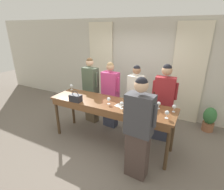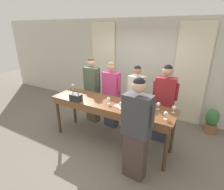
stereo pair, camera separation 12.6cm
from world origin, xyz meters
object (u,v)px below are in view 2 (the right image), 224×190
(tasting_bar, at_px, (110,108))
(wine_glass_center_mid, at_px, (142,98))
(wine_glass_center_left, at_px, (126,99))
(wine_glass_back_left, at_px, (149,110))
(wine_glass_front_left, at_px, (166,114))
(wine_glass_front_mid, at_px, (174,108))
(wine_glass_front_right, at_px, (73,86))
(wine_glass_back_mid, at_px, (108,99))
(guest_olive_jacket, at_px, (92,90))
(guest_striped_shirt, at_px, (164,103))
(potted_plant, at_px, (212,121))
(wine_bottle, at_px, (153,101))
(guest_pink_top, at_px, (111,95))
(host_pouring, at_px, (136,130))
(handbag, at_px, (76,97))
(wine_glass_center_right, at_px, (158,104))
(guest_cream_sweater, at_px, (136,100))

(tasting_bar, relative_size, wine_glass_center_mid, 18.75)
(wine_glass_center_left, distance_m, wine_glass_back_left, 0.66)
(wine_glass_front_left, relative_size, wine_glass_center_left, 1.00)
(tasting_bar, relative_size, wine_glass_center_left, 18.75)
(wine_glass_front_mid, xyz_separation_m, wine_glass_front_right, (-2.58, 0.11, -0.00))
(wine_glass_back_left, relative_size, wine_glass_back_mid, 1.00)
(wine_glass_center_mid, distance_m, guest_olive_jacket, 1.59)
(guest_striped_shirt, xyz_separation_m, potted_plant, (1.03, 0.95, -0.62))
(wine_bottle, relative_size, guest_pink_top, 0.18)
(wine_glass_front_right, distance_m, guest_olive_jacket, 0.54)
(tasting_bar, xyz_separation_m, wine_glass_back_mid, (-0.00, -0.05, 0.21))
(wine_glass_back_left, distance_m, potted_plant, 2.22)
(wine_glass_center_left, bearing_deg, host_pouring, -54.41)
(guest_striped_shirt, bearing_deg, host_pouring, -95.47)
(handbag, distance_m, wine_glass_center_right, 1.77)
(wine_glass_front_left, height_order, guest_olive_jacket, guest_olive_jacket)
(host_pouring, bearing_deg, wine_glass_front_left, 55.78)
(handbag, distance_m, wine_glass_front_right, 0.81)
(wine_bottle, height_order, wine_glass_front_left, wine_bottle)
(wine_glass_front_right, bearing_deg, host_pouring, -23.47)
(wine_glass_front_left, relative_size, wine_glass_front_mid, 1.00)
(wine_glass_front_mid, distance_m, wine_glass_center_right, 0.30)
(wine_glass_center_right, bearing_deg, guest_pink_top, 160.40)
(wine_glass_back_mid, bearing_deg, host_pouring, -33.86)
(wine_glass_center_mid, bearing_deg, wine_bottle, -12.58)
(wine_glass_front_mid, xyz_separation_m, wine_glass_center_right, (-0.30, 0.01, 0.00))
(handbag, height_order, wine_glass_center_mid, handbag)
(handbag, xyz_separation_m, wine_glass_front_left, (1.93, 0.13, 0.02))
(wine_glass_center_right, xyz_separation_m, guest_olive_jacket, (-1.94, 0.48, -0.18))
(tasting_bar, xyz_separation_m, wine_glass_front_mid, (1.29, 0.20, 0.21))
(wine_glass_center_mid, bearing_deg, host_pouring, -74.43)
(guest_cream_sweater, xyz_separation_m, host_pouring, (0.54, -1.32, 0.05))
(wine_bottle, height_order, wine_glass_back_mid, wine_bottle)
(wine_bottle, xyz_separation_m, potted_plant, (1.17, 1.34, -0.79))
(wine_glass_front_mid, relative_size, wine_glass_center_mid, 1.00)
(wine_glass_center_left, distance_m, potted_plant, 2.40)
(wine_glass_front_right, distance_m, guest_cream_sweater, 1.68)
(wine_glass_back_left, height_order, guest_cream_sweater, guest_cream_sweater)
(guest_pink_top, height_order, potted_plant, guest_pink_top)
(wine_glass_front_right, relative_size, guest_cream_sweater, 0.09)
(guest_pink_top, relative_size, host_pouring, 0.95)
(wine_glass_center_right, bearing_deg, wine_glass_front_right, 177.52)
(host_pouring, bearing_deg, handbag, 166.66)
(guest_pink_top, distance_m, host_pouring, 1.80)
(wine_glass_front_right, bearing_deg, wine_bottle, -0.41)
(tasting_bar, bearing_deg, wine_bottle, 18.38)
(wine_glass_center_right, xyz_separation_m, host_pouring, (-0.12, -0.84, -0.17))
(wine_bottle, height_order, wine_glass_back_left, wine_bottle)
(wine_glass_front_right, relative_size, potted_plant, 0.23)
(wine_glass_front_left, distance_m, wine_glass_center_mid, 0.78)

